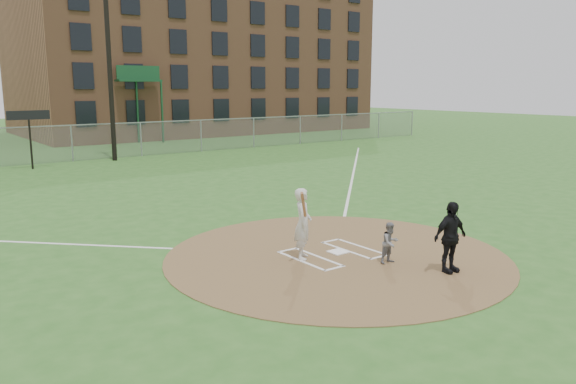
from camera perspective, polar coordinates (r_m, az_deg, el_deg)
ground at (r=13.96m, az=4.94°, el=-6.48°), size 140.00×140.00×0.00m
dirt_circle at (r=13.96m, az=4.94°, el=-6.44°), size 8.40×8.40×0.02m
home_plate at (r=14.17m, az=5.08°, el=-6.08°), size 0.42×0.42×0.03m
foul_line_first at (r=26.38m, az=6.61°, el=1.68°), size 17.04×17.04×0.01m
catcher at (r=13.40m, az=10.35°, el=-5.09°), size 0.48×0.38×0.98m
umpire at (r=12.99m, az=16.15°, el=-4.42°), size 0.97×0.46×1.61m
batters_boxes at (r=14.06m, az=4.53°, el=-6.24°), size 2.08×1.88×0.01m
batter_at_plate at (r=13.44m, az=1.53°, el=-3.21°), size 0.90×1.00×1.78m
outfield_fence at (r=33.30m, az=-21.10°, el=4.66°), size 56.08×0.08×2.03m
brick_warehouse at (r=54.09m, az=-9.50°, el=14.16°), size 30.00×17.17×15.00m
light_pole at (r=32.90m, az=-17.83°, el=14.57°), size 1.20×0.30×12.22m
scoreboard_sign at (r=30.86m, az=-24.84°, el=6.52°), size 2.00×0.10×2.93m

